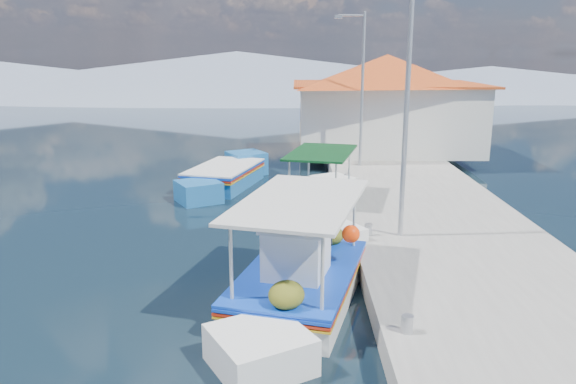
{
  "coord_description": "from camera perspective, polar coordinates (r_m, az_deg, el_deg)",
  "views": [
    {
      "loc": [
        1.97,
        -11.26,
        4.93
      ],
      "look_at": [
        1.77,
        3.25,
        1.3
      ],
      "focal_mm": 34.61,
      "sensor_mm": 36.0,
      "label": 1
    }
  ],
  "objects": [
    {
      "name": "lamp_post_near",
      "position": [
        13.54,
        11.73,
        9.19
      ],
      "size": [
        1.21,
        0.14,
        6.0
      ],
      "color": "#A5A8AD",
      "rests_on": "quay"
    },
    {
      "name": "mountain_ridge",
      "position": [
        67.48,
        4.77,
        11.53
      ],
      "size": [
        171.4,
        96.0,
        5.5
      ],
      "color": "slate",
      "rests_on": "ground"
    },
    {
      "name": "ground",
      "position": [
        12.45,
        -8.51,
        -9.45
      ],
      "size": [
        160.0,
        160.0,
        0.0
      ],
      "primitive_type": "plane",
      "color": "black",
      "rests_on": "ground"
    },
    {
      "name": "caique_green_canopy",
      "position": [
        17.58,
        3.31,
        -1.15
      ],
      "size": [
        2.66,
        5.77,
        2.22
      ],
      "rotation": [
        0.0,
        0.0,
        0.24
      ],
      "color": "silver",
      "rests_on": "ground"
    },
    {
      "name": "main_caique",
      "position": [
        11.48,
        1.16,
        -8.85
      ],
      "size": [
        3.32,
        7.05,
        2.4
      ],
      "rotation": [
        0.0,
        0.0,
        0.26
      ],
      "color": "silver",
      "rests_on": "ground"
    },
    {
      "name": "quay",
      "position": [
        18.31,
        13.15,
        -1.14
      ],
      "size": [
        5.0,
        44.0,
        0.5
      ],
      "primitive_type": "cube",
      "color": "#9B9891",
      "rests_on": "ground"
    },
    {
      "name": "lamp_post_far",
      "position": [
        22.43,
        7.42,
        11.17
      ],
      "size": [
        1.21,
        0.14,
        6.0
      ],
      "color": "#A5A8AD",
      "rests_on": "quay"
    },
    {
      "name": "caique_blue_hull",
      "position": [
        21.33,
        -6.56,
        1.47
      ],
      "size": [
        3.09,
        6.48,
        1.19
      ],
      "rotation": [
        0.0,
        0.0,
        0.26
      ],
      "color": "#1B5FA2",
      "rests_on": "ground"
    },
    {
      "name": "bollards",
      "position": [
        17.15,
        6.88,
        -0.51
      ],
      "size": [
        0.2,
        17.2,
        0.3
      ],
      "color": "#A5A8AD",
      "rests_on": "quay"
    },
    {
      "name": "harbor_building",
      "position": [
        26.68,
        10.02,
        9.2
      ],
      "size": [
        10.49,
        10.49,
        4.4
      ],
      "color": "silver",
      "rests_on": "quay"
    }
  ]
}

